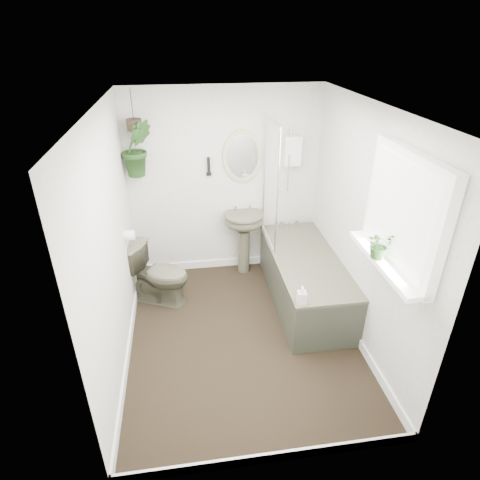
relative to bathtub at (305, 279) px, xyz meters
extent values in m
cube|color=black|center=(-0.80, -0.50, -0.30)|extent=(2.30, 2.80, 0.02)
cube|color=white|center=(-0.80, -0.50, 2.02)|extent=(2.30, 2.80, 0.02)
cube|color=white|center=(-0.80, 0.91, 0.86)|extent=(2.30, 0.02, 2.30)
cube|color=white|center=(-0.80, -1.91, 0.86)|extent=(2.30, 0.02, 2.30)
cube|color=white|center=(-1.96, -0.50, 0.86)|extent=(0.02, 2.80, 2.30)
cube|color=white|center=(0.36, -0.50, 0.86)|extent=(0.02, 2.80, 2.30)
cube|color=white|center=(-0.80, -0.50, -0.24)|extent=(2.30, 2.80, 0.10)
cube|color=white|center=(0.00, 0.84, 1.26)|extent=(0.20, 0.10, 0.35)
ellipsoid|color=tan|center=(-0.59, 0.87, 1.21)|extent=(0.46, 0.03, 0.62)
cylinder|color=black|center=(-0.99, 0.86, 1.11)|extent=(0.04, 0.04, 0.22)
cylinder|color=white|center=(-1.90, 0.20, 0.61)|extent=(0.11, 0.11, 0.11)
cube|color=white|center=(0.29, -1.20, 1.36)|extent=(0.08, 1.00, 0.90)
cube|color=white|center=(0.22, -1.20, 0.94)|extent=(0.18, 1.00, 0.04)
cube|color=white|center=(0.24, -1.20, 1.36)|extent=(0.01, 0.86, 0.76)
imported|color=#4C4B39|center=(-1.65, 0.25, 0.07)|extent=(0.81, 0.66, 0.72)
imported|color=black|center=(0.17, -1.16, 1.07)|extent=(0.22, 0.19, 0.22)
imported|color=black|center=(-1.77, 0.75, 1.39)|extent=(0.40, 0.35, 0.62)
imported|color=#2F292A|center=(-0.29, -0.79, 0.38)|extent=(0.09, 0.09, 0.18)
cylinder|color=#2F251B|center=(-1.77, 0.75, 1.64)|extent=(0.16, 0.16, 0.12)
camera|label=1|loc=(-1.29, -3.67, 2.57)|focal=30.00mm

